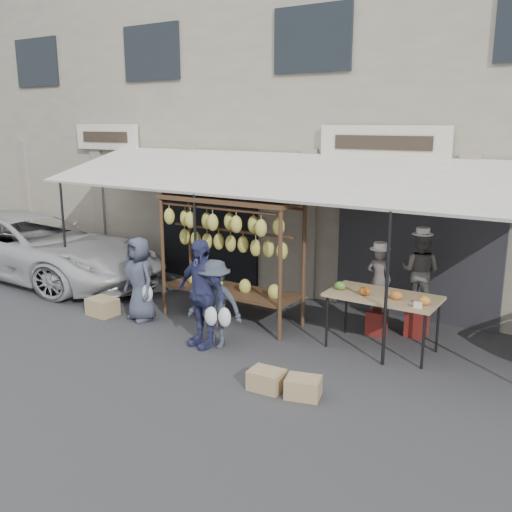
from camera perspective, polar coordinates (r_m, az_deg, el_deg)
The scene contains 16 objects.
ground_plane at distance 9.01m, azimuth -5.47°, elevation -9.74°, with size 90.00×90.00×0.00m, color #2D2D30.
shophouse at distance 13.96m, azimuth 11.38°, elevation 13.60°, with size 24.00×6.15×7.30m.
awning at distance 10.21m, azimuth 2.25°, elevation 8.00°, with size 10.00×2.35×2.92m.
banana_rack at distance 9.99m, azimuth -2.74°, elevation 2.08°, with size 2.60×0.90×2.24m.
produce_table at distance 9.05m, azimuth 12.55°, elevation -4.07°, with size 1.70×0.90×1.04m.
vendor_left at distance 9.66m, azimuth 12.17°, elevation -2.30°, with size 0.40×0.26×1.10m, color #564D4B.
vendor_right at distance 9.73m, azimuth 16.10°, elevation -1.49°, with size 0.64×0.50×1.31m, color #54524E.
customer_left at distance 10.42m, azimuth -11.55°, elevation -2.27°, with size 0.75×0.49×1.53m, color #3B4152.
customer_mid at distance 9.05m, azimuth -5.49°, elevation -3.72°, with size 1.02×0.43×1.75m, color navy.
customer_right at distance 9.03m, azimuth -4.12°, elevation -4.80°, with size 0.92×0.53×1.43m, color #343A46.
stool_left at distance 9.88m, azimuth 11.96°, elevation -6.54°, with size 0.30×0.30×0.42m, color maroon.
stool_right at distance 9.99m, azimuth 15.78°, elevation -6.41°, with size 0.33×0.33×0.46m, color maroon.
crate_near_a at distance 7.83m, azimuth 1.05°, elevation -12.27°, with size 0.45×0.34×0.27m, color tan.
crate_near_b at distance 7.65m, azimuth 4.74°, elevation -12.96°, with size 0.45×0.34×0.27m, color tan.
crate_far at distance 11.01m, azimuth -15.10°, elevation -4.92°, with size 0.53×0.40×0.32m, color tan.
van at distance 14.27m, azimuth -21.89°, elevation 2.42°, with size 2.34×5.07×2.11m, color silver.
Camera 1 is at (5.19, -6.47, 3.52)m, focal length 40.00 mm.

